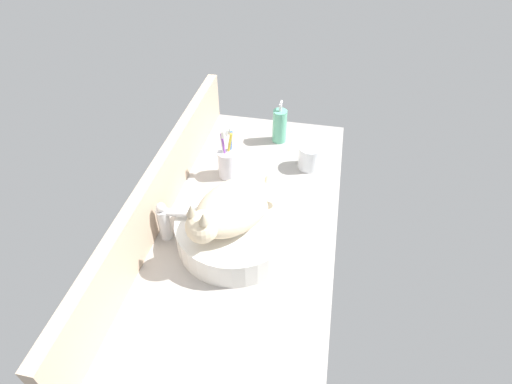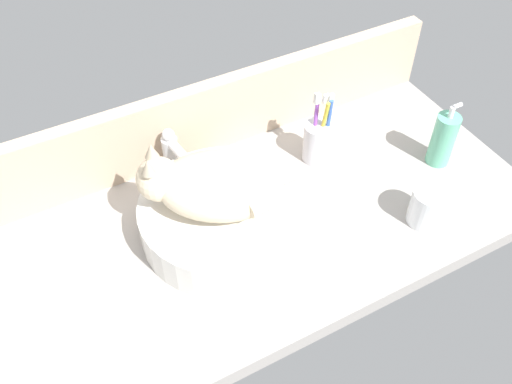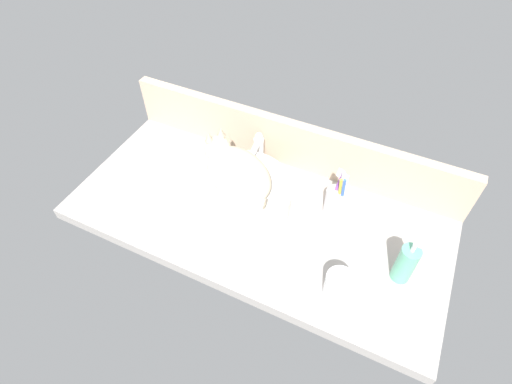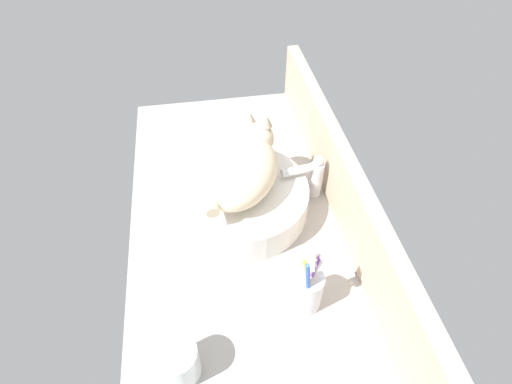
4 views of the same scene
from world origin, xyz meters
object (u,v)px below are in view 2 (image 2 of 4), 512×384
object	(u,v)px
soap_dispenser	(443,139)
water_glass	(428,208)
sink_basin	(223,218)
faucet	(173,154)
cat	(213,184)
toothbrush_cup	(318,140)

from	to	relation	value
soap_dispenser	water_glass	size ratio (longest dim) A/B	1.93
sink_basin	faucet	world-z (taller)	faucet
cat	water_glass	world-z (taller)	cat
cat	soap_dispenser	distance (cm)	55.93
faucet	toothbrush_cup	xyz separation A→B (cm)	(31.84, -9.62, -1.66)
toothbrush_cup	soap_dispenser	bearing A→B (deg)	-30.22
faucet	soap_dispenser	xyz separation A→B (cm)	(56.57, -24.03, -0.58)
soap_dispenser	water_glass	world-z (taller)	soap_dispenser
sink_basin	cat	size ratio (longest dim) A/B	1.14
toothbrush_cup	faucet	bearing A→B (deg)	163.19
toothbrush_cup	water_glass	distance (cm)	29.39
cat	faucet	xyz separation A→B (cm)	(-1.39, 18.77, -6.88)
soap_dispenser	cat	bearing A→B (deg)	174.56
sink_basin	toothbrush_cup	size ratio (longest dim) A/B	1.83
faucet	water_glass	world-z (taller)	faucet
faucet	toothbrush_cup	world-z (taller)	toothbrush_cup
faucet	soap_dispenser	size ratio (longest dim) A/B	0.83
cat	water_glass	distance (cm)	45.79
faucet	toothbrush_cup	distance (cm)	33.31
soap_dispenser	water_glass	bearing A→B (deg)	-138.05
sink_basin	toothbrush_cup	xyz separation A→B (cm)	(29.22, 9.74, 1.43)
water_glass	cat	bearing A→B (deg)	155.68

